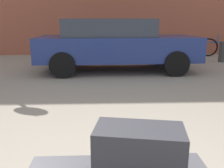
# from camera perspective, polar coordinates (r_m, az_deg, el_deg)

# --- Properties ---
(duffel_bag_charcoal_front_left) EXTENTS (0.61, 0.40, 0.35)m
(duffel_bag_charcoal_front_left) POSITION_cam_1_polar(r_m,az_deg,el_deg) (1.64, 6.29, -15.75)
(duffel_bag_charcoal_front_left) COLOR #2D2D33
(duffel_bag_charcoal_front_left) RESTS_ON luggage_cart
(parked_car) EXTENTS (4.35, 2.02, 1.42)m
(parked_car) POSITION_cam_1_polar(r_m,az_deg,el_deg) (6.85, 0.72, 9.44)
(parked_car) COLOR navy
(parked_car) RESTS_ON ground_plane
(bicycle_leaning) EXTENTS (1.74, 0.36, 0.96)m
(bicycle_leaning) POSITION_cam_1_polar(r_m,az_deg,el_deg) (10.79, 24.40, 7.86)
(bicycle_leaning) COLOR black
(bicycle_leaning) RESTS_ON ground_plane
(bollard_kerb_near) EXTENTS (0.22, 0.22, 0.69)m
(bollard_kerb_near) POSITION_cam_1_polar(r_m,az_deg,el_deg) (8.75, 17.17, 7.12)
(bollard_kerb_near) COLOR #383838
(bollard_kerb_near) RESTS_ON ground_plane
(bollard_kerb_mid) EXTENTS (0.22, 0.22, 0.69)m
(bollard_kerb_mid) POSITION_cam_1_polar(r_m,az_deg,el_deg) (9.23, 24.42, 6.82)
(bollard_kerb_mid) COLOR #383838
(bollard_kerb_mid) RESTS_ON ground_plane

